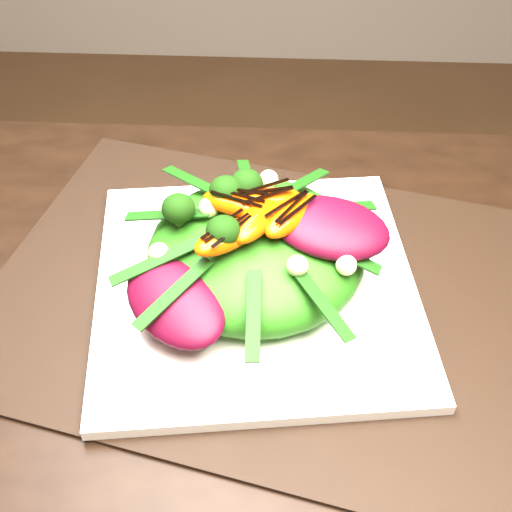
{
  "coord_description": "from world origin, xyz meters",
  "views": [
    {
      "loc": [
        -0.12,
        -0.25,
        1.22
      ],
      "look_at": [
        -0.14,
        0.18,
        0.8
      ],
      "focal_mm": 48.0,
      "sensor_mm": 36.0,
      "label": 1
    }
  ],
  "objects_px": {
    "plate_base": "(256,286)",
    "orange_segment": "(253,206)",
    "dining_table": "(431,492)",
    "salad_bowl": "(256,275)",
    "lettuce_mound": "(256,252)",
    "placemat": "(256,292)"
  },
  "relations": [
    {
      "from": "dining_table",
      "to": "lettuce_mound",
      "type": "distance_m",
      "value": 0.24
    },
    {
      "from": "placemat",
      "to": "salad_bowl",
      "type": "relative_size",
      "value": 1.91
    },
    {
      "from": "orange_segment",
      "to": "plate_base",
      "type": "bearing_deg",
      "value": -77.39
    },
    {
      "from": "salad_bowl",
      "to": "dining_table",
      "type": "bearing_deg",
      "value": -51.68
    },
    {
      "from": "dining_table",
      "to": "orange_segment",
      "type": "xyz_separation_m",
      "value": [
        -0.14,
        0.19,
        0.12
      ]
    },
    {
      "from": "plate_base",
      "to": "lettuce_mound",
      "type": "relative_size",
      "value": 1.52
    },
    {
      "from": "placemat",
      "to": "lettuce_mound",
      "type": "bearing_deg",
      "value": 0.0
    },
    {
      "from": "plate_base",
      "to": "salad_bowl",
      "type": "relative_size",
      "value": 1.14
    },
    {
      "from": "plate_base",
      "to": "dining_table",
      "type": "bearing_deg",
      "value": -51.68
    },
    {
      "from": "dining_table",
      "to": "placemat",
      "type": "height_order",
      "value": "dining_table"
    },
    {
      "from": "dining_table",
      "to": "salad_bowl",
      "type": "xyz_separation_m",
      "value": [
        -0.14,
        0.18,
        0.04
      ]
    },
    {
      "from": "lettuce_mound",
      "to": "orange_segment",
      "type": "relative_size",
      "value": 2.91
    },
    {
      "from": "dining_table",
      "to": "lettuce_mound",
      "type": "xyz_separation_m",
      "value": [
        -0.14,
        0.18,
        0.07
      ]
    },
    {
      "from": "placemat",
      "to": "plate_base",
      "type": "xyz_separation_m",
      "value": [
        0.0,
        0.0,
        0.01
      ]
    },
    {
      "from": "orange_segment",
      "to": "placemat",
      "type": "bearing_deg",
      "value": -77.39
    },
    {
      "from": "dining_table",
      "to": "salad_bowl",
      "type": "height_order",
      "value": "dining_table"
    },
    {
      "from": "lettuce_mound",
      "to": "orange_segment",
      "type": "bearing_deg",
      "value": 102.61
    },
    {
      "from": "plate_base",
      "to": "orange_segment",
      "type": "xyz_separation_m",
      "value": [
        -0.0,
        0.01,
        0.09
      ]
    },
    {
      "from": "placemat",
      "to": "orange_segment",
      "type": "bearing_deg",
      "value": 102.61
    },
    {
      "from": "lettuce_mound",
      "to": "plate_base",
      "type": "bearing_deg",
      "value": 0.0
    },
    {
      "from": "salad_bowl",
      "to": "plate_base",
      "type": "bearing_deg",
      "value": 0.0
    },
    {
      "from": "placemat",
      "to": "lettuce_mound",
      "type": "relative_size",
      "value": 2.54
    }
  ]
}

